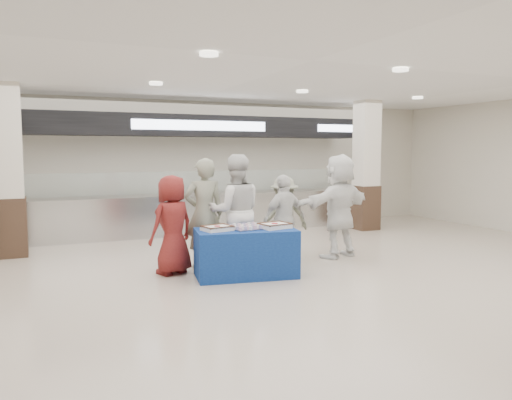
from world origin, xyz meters
name	(u,v)px	position (x,y,z in m)	size (l,w,h in m)	color
ground	(311,289)	(0.00, 0.00, 0.00)	(14.00, 14.00, 0.00)	beige
serving_line	(198,185)	(0.00, 5.40, 1.16)	(8.70, 0.85, 2.80)	silver
column_left	(9,175)	(-4.00, 4.20, 1.53)	(0.55, 0.55, 3.20)	#332117
column_right	(366,168)	(4.00, 4.20, 1.53)	(0.55, 0.55, 3.20)	#332117
display_table	(246,253)	(-0.57, 1.03, 0.38)	(1.55, 0.78, 0.75)	navy
sheet_cake_left	(217,228)	(-1.03, 1.09, 0.80)	(0.48, 0.41, 0.09)	white
sheet_cake_right	(275,225)	(-0.11, 0.95, 0.80)	(0.51, 0.43, 0.10)	white
cupcake_tray	(247,227)	(-0.55, 1.04, 0.79)	(0.48, 0.39, 0.07)	#ADACB1
civilian_maroon	(172,225)	(-1.58, 1.67, 0.79)	(0.78, 0.51, 1.59)	maroon
soldier_a	(204,213)	(-0.99, 1.86, 0.92)	(0.67, 0.44, 1.85)	slate
chef_tall	(235,211)	(-0.50, 1.67, 0.95)	(0.93, 0.72, 1.91)	silver
chef_short	(284,219)	(0.43, 1.67, 0.78)	(0.91, 0.38, 1.56)	silver
soldier_b	(284,217)	(0.66, 2.13, 0.75)	(0.96, 0.55, 1.49)	slate
civilian_white	(339,206)	(1.56, 1.67, 0.96)	(1.77, 0.57, 1.91)	white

